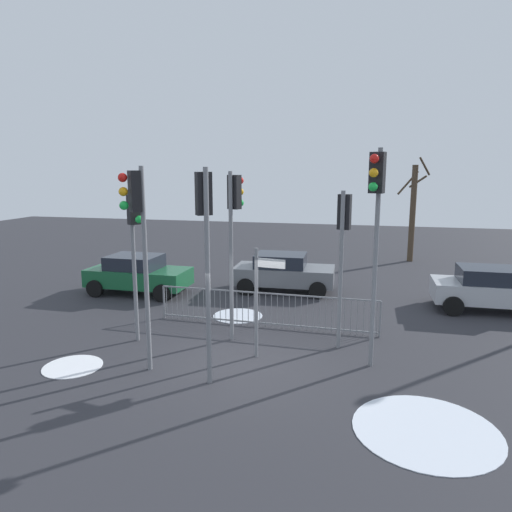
% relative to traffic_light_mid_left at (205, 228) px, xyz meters
% --- Properties ---
extents(ground_plane, '(60.00, 60.00, 0.00)m').
position_rel_traffic_light_mid_left_xyz_m(ground_plane, '(0.51, 0.96, -3.45)').
color(ground_plane, '#2D2D33').
extents(traffic_light_mid_left, '(0.45, 0.49, 4.72)m').
position_rel_traffic_light_mid_left_xyz_m(traffic_light_mid_left, '(0.00, 0.00, 0.00)').
color(traffic_light_mid_left, slate).
rests_on(traffic_light_mid_left, ground).
extents(traffic_light_mid_right, '(0.49, 0.44, 4.25)m').
position_rel_traffic_light_mid_left_xyz_m(traffic_light_mid_right, '(-2.60, 1.81, -0.34)').
color(traffic_light_mid_right, slate).
rests_on(traffic_light_mid_right, ground).
extents(traffic_light_foreground_right, '(0.36, 0.56, 4.15)m').
position_rel_traffic_light_mid_left_xyz_m(traffic_light_foreground_right, '(2.76, 2.81, -0.41)').
color(traffic_light_foreground_right, slate).
rests_on(traffic_light_foreground_right, ground).
extents(traffic_light_rear_left, '(0.47, 0.46, 4.75)m').
position_rel_traffic_light_mid_left_xyz_m(traffic_light_rear_left, '(-1.63, 0.13, 0.02)').
color(traffic_light_rear_left, slate).
rests_on(traffic_light_rear_left, ground).
extents(traffic_light_foreground_left, '(0.37, 0.55, 5.14)m').
position_rel_traffic_light_mid_left_xyz_m(traffic_light_foreground_left, '(3.52, 1.53, 0.30)').
color(traffic_light_foreground_left, slate).
rests_on(traffic_light_foreground_left, ground).
extents(traffic_light_rear_right, '(0.38, 0.54, 4.62)m').
position_rel_traffic_light_mid_left_xyz_m(traffic_light_rear_right, '(-0.13, 2.68, -0.07)').
color(traffic_light_rear_right, slate).
rests_on(traffic_light_rear_right, ground).
extents(direction_sign_post, '(0.78, 0.18, 2.79)m').
position_rel_traffic_light_mid_left_xyz_m(direction_sign_post, '(0.82, 1.56, -1.88)').
color(direction_sign_post, slate).
rests_on(direction_sign_post, ground).
extents(pedestrian_guard_railing, '(6.69, 0.24, 1.07)m').
position_rel_traffic_light_mid_left_xyz_m(pedestrian_guard_railing, '(0.50, 3.79, -2.90)').
color(pedestrian_guard_railing, slate).
rests_on(pedestrian_guard_railing, ground).
extents(car_green_near, '(3.82, 1.96, 1.47)m').
position_rel_traffic_light_mid_left_xyz_m(car_green_near, '(-5.04, 6.45, -2.69)').
color(car_green_near, '#195933').
rests_on(car_green_near, ground).
extents(car_silver_mid, '(3.80, 1.93, 1.47)m').
position_rel_traffic_light_mid_left_xyz_m(car_silver_mid, '(7.48, 7.16, -2.69)').
color(car_silver_mid, '#B2B5BA').
rests_on(car_silver_mid, ground).
extents(car_grey_trailing, '(3.86, 2.04, 1.47)m').
position_rel_traffic_light_mid_left_xyz_m(car_grey_trailing, '(0.28, 8.07, -2.69)').
color(car_grey_trailing, slate).
rests_on(car_grey_trailing, ground).
extents(bare_tree_left, '(1.56, 1.56, 5.26)m').
position_rel_traffic_light_mid_left_xyz_m(bare_tree_left, '(5.59, 15.54, -0.85)').
color(bare_tree_left, '#473828').
rests_on(bare_tree_left, ground).
extents(snow_patch_kerb, '(2.64, 2.64, 0.01)m').
position_rel_traffic_light_mid_left_xyz_m(snow_patch_kerb, '(4.54, -1.03, -3.45)').
color(snow_patch_kerb, silver).
rests_on(snow_patch_kerb, ground).
extents(snow_patch_island, '(1.59, 1.59, 0.01)m').
position_rel_traffic_light_mid_left_xyz_m(snow_patch_island, '(-0.60, 4.63, -3.45)').
color(snow_patch_island, silver).
rests_on(snow_patch_island, ground).
extents(snow_patch_verge, '(1.40, 1.40, 0.01)m').
position_rel_traffic_light_mid_left_xyz_m(snow_patch_verge, '(-3.40, -0.08, -3.45)').
color(snow_patch_verge, white).
rests_on(snow_patch_verge, ground).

